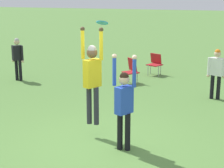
% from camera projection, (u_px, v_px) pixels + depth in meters
% --- Properties ---
extents(ground_plane, '(120.00, 120.00, 0.00)m').
position_uv_depth(ground_plane, '(99.00, 144.00, 8.37)').
color(ground_plane, '#56843D').
extents(person_jumping, '(0.55, 0.44, 2.25)m').
position_uv_depth(person_jumping, '(92.00, 73.00, 8.44)').
color(person_jumping, '#2D2D38').
rests_on(person_jumping, ground_plane).
extents(person_defending, '(0.53, 0.43, 2.09)m').
position_uv_depth(person_defending, '(124.00, 101.00, 7.83)').
color(person_defending, black).
rests_on(person_defending, ground_plane).
extents(frisbee, '(0.25, 0.24, 0.11)m').
position_uv_depth(frisbee, '(102.00, 23.00, 7.82)').
color(frisbee, '#2D9EDB').
extents(camping_chair_2, '(0.67, 0.72, 0.86)m').
position_uv_depth(camping_chair_2, '(155.00, 62.00, 15.14)').
color(camping_chair_2, gray).
rests_on(camping_chair_2, ground_plane).
extents(camping_chair_3, '(0.68, 0.77, 0.91)m').
position_uv_depth(camping_chair_3, '(131.00, 69.00, 13.82)').
color(camping_chair_3, gray).
rests_on(camping_chair_3, ground_plane).
extents(person_spectator_near, '(0.58, 0.36, 1.59)m').
position_uv_depth(person_spectator_near, '(216.00, 70.00, 11.65)').
color(person_spectator_near, black).
rests_on(person_spectator_near, ground_plane).
extents(person_spectator_far, '(0.52, 0.40, 1.62)m').
position_uv_depth(person_spectator_far, '(18.00, 56.00, 14.10)').
color(person_spectator_far, black).
rests_on(person_spectator_far, ground_plane).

